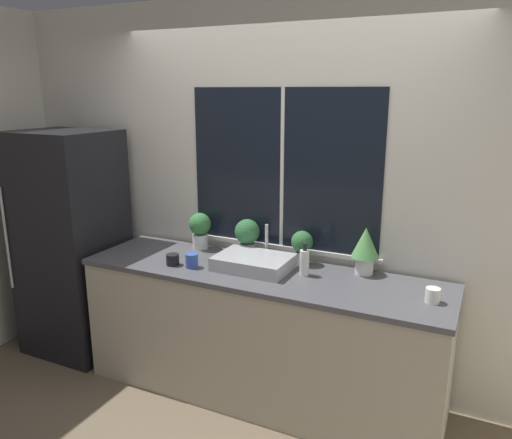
# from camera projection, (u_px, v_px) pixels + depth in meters

# --- Properties ---
(ground_plane) EXTENTS (14.00, 14.00, 0.00)m
(ground_plane) POSITION_uv_depth(u_px,v_px,m) (238.00, 419.00, 3.24)
(ground_plane) COLOR brown
(wall_back) EXTENTS (8.00, 0.09, 2.70)m
(wall_back) POSITION_uv_depth(u_px,v_px,m) (284.00, 195.00, 3.53)
(wall_back) COLOR silver
(wall_back) RESTS_ON ground_plane
(wall_left) EXTENTS (0.06, 7.00, 2.70)m
(wall_left) POSITION_uv_depth(u_px,v_px,m) (110.00, 162.00, 5.16)
(wall_left) COLOR silver
(wall_left) RESTS_ON ground_plane
(counter) EXTENTS (2.47, 0.68, 0.91)m
(counter) POSITION_uv_depth(u_px,v_px,m) (260.00, 334.00, 3.41)
(counter) COLOR #B2A893
(counter) RESTS_ON ground_plane
(refrigerator) EXTENTS (0.71, 0.65, 1.78)m
(refrigerator) POSITION_uv_depth(u_px,v_px,m) (72.00, 244.00, 3.96)
(refrigerator) COLOR black
(refrigerator) RESTS_ON ground_plane
(sink) EXTENTS (0.49, 0.41, 0.26)m
(sink) POSITION_uv_depth(u_px,v_px,m) (254.00, 262.00, 3.33)
(sink) COLOR #ADADB2
(sink) RESTS_ON counter
(potted_plant_far_left) EXTENTS (0.17, 0.17, 0.27)m
(potted_plant_far_left) POSITION_uv_depth(u_px,v_px,m) (200.00, 228.00, 3.74)
(potted_plant_far_left) COLOR white
(potted_plant_far_left) RESTS_ON counter
(potted_plant_center_left) EXTENTS (0.18, 0.18, 0.27)m
(potted_plant_center_left) POSITION_uv_depth(u_px,v_px,m) (247.00, 235.00, 3.57)
(potted_plant_center_left) COLOR white
(potted_plant_center_left) RESTS_ON counter
(potted_plant_center_right) EXTENTS (0.15, 0.15, 0.23)m
(potted_plant_center_right) POSITION_uv_depth(u_px,v_px,m) (302.00, 245.00, 3.40)
(potted_plant_center_right) COLOR white
(potted_plant_center_right) RESTS_ON counter
(potted_plant_far_right) EXTENTS (0.18, 0.18, 0.31)m
(potted_plant_far_right) POSITION_uv_depth(u_px,v_px,m) (365.00, 247.00, 3.21)
(potted_plant_far_right) COLOR white
(potted_plant_far_right) RESTS_ON counter
(soap_bottle) EXTENTS (0.06, 0.06, 0.21)m
(soap_bottle) POSITION_uv_depth(u_px,v_px,m) (304.00, 262.00, 3.20)
(soap_bottle) COLOR white
(soap_bottle) RESTS_ON counter
(mug_black) EXTENTS (0.09, 0.09, 0.08)m
(mug_black) POSITION_uv_depth(u_px,v_px,m) (173.00, 260.00, 3.40)
(mug_black) COLOR black
(mug_black) RESTS_ON counter
(mug_white) EXTENTS (0.08, 0.08, 0.09)m
(mug_white) POSITION_uv_depth(u_px,v_px,m) (433.00, 295.00, 2.80)
(mug_white) COLOR white
(mug_white) RESTS_ON counter
(mug_blue) EXTENTS (0.08, 0.08, 0.09)m
(mug_blue) POSITION_uv_depth(u_px,v_px,m) (192.00, 261.00, 3.35)
(mug_blue) COLOR #3351AD
(mug_blue) RESTS_ON counter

